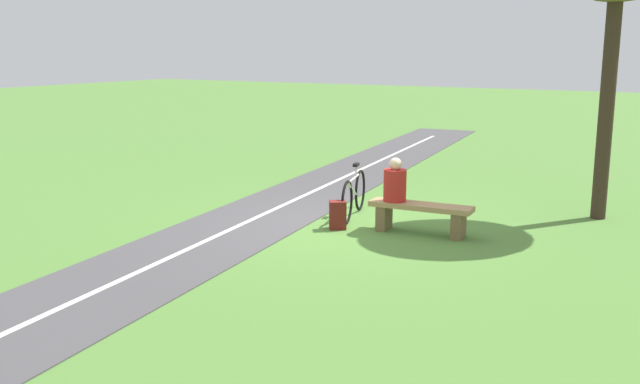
{
  "coord_description": "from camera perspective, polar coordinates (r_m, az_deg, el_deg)",
  "views": [
    {
      "loc": [
        -5.23,
        10.02,
        2.89
      ],
      "look_at": [
        -0.54,
        1.83,
        0.94
      ],
      "focal_mm": 39.6,
      "sensor_mm": 36.0,
      "label": 1
    }
  ],
  "objects": [
    {
      "name": "backpack",
      "position": [
        11.39,
        1.44,
        -1.89
      ],
      "size": [
        0.33,
        0.33,
        0.46
      ],
      "rotation": [
        0.0,
        0.0,
        3.75
      ],
      "color": "maroon",
      "rests_on": "ground_plane"
    },
    {
      "name": "ground_plane",
      "position": [
        11.67,
        2.17,
        -2.71
      ],
      "size": [
        80.0,
        80.0,
        0.0
      ],
      "primitive_type": "plane",
      "color": "#548438"
    },
    {
      "name": "paved_path",
      "position": [
        9.23,
        -16.08,
        -7.03
      ],
      "size": [
        6.18,
        35.99,
        0.02
      ],
      "primitive_type": "cube",
      "rotation": [
        0.0,
        0.0,
        0.12
      ],
      "color": "#4C494C",
      "rests_on": "ground_plane"
    },
    {
      "name": "bicycle",
      "position": [
        12.17,
        2.75,
        -0.23
      ],
      "size": [
        0.5,
        1.74,
        0.91
      ],
      "rotation": [
        0.0,
        0.0,
        1.83
      ],
      "color": "black",
      "rests_on": "ground_plane"
    },
    {
      "name": "path_centre_line",
      "position": [
        9.22,
        -16.08,
        -6.98
      ],
      "size": [
        3.82,
        31.79,
        0.0
      ],
      "primitive_type": "cube",
      "rotation": [
        0.0,
        0.0,
        0.12
      ],
      "color": "silver",
      "rests_on": "paved_path"
    },
    {
      "name": "person_seated",
      "position": [
        11.23,
        6.08,
        0.72
      ],
      "size": [
        0.38,
        0.38,
        0.7
      ],
      "rotation": [
        0.0,
        0.0,
        0.06
      ],
      "color": "#B2231E",
      "rests_on": "bench"
    },
    {
      "name": "bench",
      "position": [
        11.18,
        8.13,
        -1.72
      ],
      "size": [
        1.65,
        0.5,
        0.48
      ],
      "rotation": [
        0.0,
        0.0,
        0.06
      ],
      "color": "#A88456",
      "rests_on": "ground_plane"
    }
  ]
}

